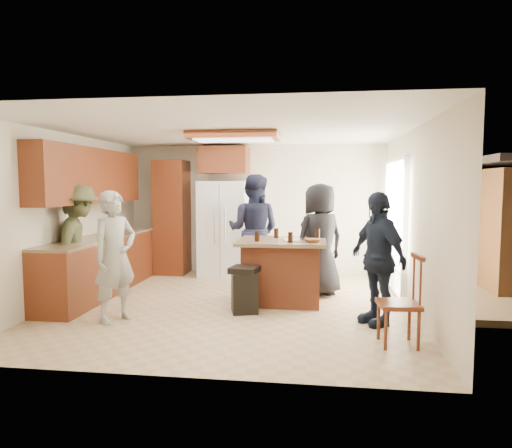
# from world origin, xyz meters

# --- Properties ---
(room_shell) EXTENTS (8.00, 5.20, 5.00)m
(room_shell) POSITION_xyz_m (4.37, 1.64, 0.87)
(room_shell) COLOR tan
(room_shell) RESTS_ON ground
(person_front_left) EXTENTS (0.69, 0.75, 1.66)m
(person_front_left) POSITION_xyz_m (-1.34, -0.93, 0.83)
(person_front_left) COLOR gray
(person_front_left) RESTS_ON ground
(person_behind_left) EXTENTS (1.01, 0.71, 1.91)m
(person_behind_left) POSITION_xyz_m (0.13, 1.34, 0.96)
(person_behind_left) COLOR #181B30
(person_behind_left) RESTS_ON ground
(person_behind_right) EXTENTS (1.03, 0.95, 1.76)m
(person_behind_right) POSITION_xyz_m (1.25, 0.75, 0.88)
(person_behind_right) COLOR black
(person_behind_right) RESTS_ON ground
(person_side_right) EXTENTS (0.92, 1.09, 1.66)m
(person_side_right) POSITION_xyz_m (1.95, -0.62, 0.83)
(person_side_right) COLOR #192233
(person_side_right) RESTS_ON ground
(person_counter) EXTENTS (0.83, 1.24, 1.76)m
(person_counter) POSITION_xyz_m (-2.22, -0.22, 0.88)
(person_counter) COLOR #3C3E24
(person_counter) RESTS_ON ground
(left_cabinetry) EXTENTS (0.64, 3.00, 2.30)m
(left_cabinetry) POSITION_xyz_m (-2.24, 0.40, 0.96)
(left_cabinetry) COLOR maroon
(left_cabinetry) RESTS_ON ground
(back_wall_units) EXTENTS (1.80, 0.60, 2.45)m
(back_wall_units) POSITION_xyz_m (-1.33, 2.20, 1.38)
(back_wall_units) COLOR maroon
(back_wall_units) RESTS_ON ground
(refrigerator) EXTENTS (0.90, 0.76, 1.80)m
(refrigerator) POSITION_xyz_m (-0.55, 2.12, 0.90)
(refrigerator) COLOR white
(refrigerator) RESTS_ON ground
(kitchen_island) EXTENTS (1.28, 1.03, 0.93)m
(kitchen_island) POSITION_xyz_m (0.70, 0.28, 0.47)
(kitchen_island) COLOR #9E4528
(kitchen_island) RESTS_ON ground
(island_items) EXTENTS (0.97, 0.64, 0.15)m
(island_items) POSITION_xyz_m (0.94, 0.18, 0.97)
(island_items) COLOR silver
(island_items) RESTS_ON kitchen_island
(trash_bin) EXTENTS (0.42, 0.42, 0.63)m
(trash_bin) POSITION_xyz_m (0.23, -0.34, 0.32)
(trash_bin) COLOR black
(trash_bin) RESTS_ON ground
(spindle_chair) EXTENTS (0.45, 0.45, 0.99)m
(spindle_chair) POSITION_xyz_m (2.11, -1.37, 0.45)
(spindle_chair) COLOR maroon
(spindle_chair) RESTS_ON ground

